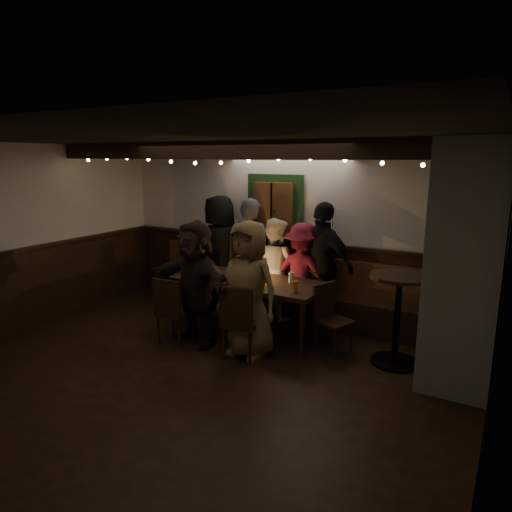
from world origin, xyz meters
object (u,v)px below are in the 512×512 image
Objects in this scene: high_top at (398,308)px; chair_near_left at (171,307)px; chair_near_right at (239,318)px; person_c at (275,268)px; person_b at (251,256)px; person_e at (323,265)px; person_f at (195,283)px; dining_table at (249,284)px; person_d at (302,274)px; chair_end at (329,313)px; person_a at (220,251)px; person_g at (248,289)px.

chair_near_left is at bearing -161.63° from high_top.
person_c is at bearing 102.18° from chair_near_right.
person_b and person_e have the same top height.
chair_near_left is 2.21m from person_e.
high_top is at bearing 26.68° from chair_near_right.
chair_near_right reaches higher than chair_near_left.
high_top is 0.67× the size of person_f.
high_top is at bearing 176.24° from person_c.
dining_table is at bearing 103.52° from person_c.
person_d is 0.83× the size of person_e.
person_c reaches higher than dining_table.
dining_table is 1.38× the size of person_c.
dining_table is 0.90m from person_b.
dining_table is 2.46× the size of chair_end.
person_a reaches higher than person_c.
dining_table is at bearing 124.99° from person_g.
chair_near_right is (0.37, -0.83, -0.17)m from dining_table.
person_b is 1.44m from person_f.
person_a reaches higher than person_g.
person_a is 1.08× the size of person_g.
chair_end is (1.83, 0.86, -0.02)m from chair_near_left.
chair_near_left is 1.75m from person_c.
high_top is (2.66, 0.88, 0.18)m from chair_near_left.
dining_table is 1.94× the size of high_top.
person_b is at bearing 116.03° from chair_near_right.
person_b is 1.64m from person_g.
person_b is (-0.41, 0.77, 0.21)m from dining_table.
high_top is 0.60× the size of person_b.
dining_table is at bearing 118.02° from person_b.
dining_table reaches higher than chair_end.
person_f is at bearing 42.28° from chair_near_left.
person_d is (0.46, -0.01, -0.02)m from person_c.
person_d is 1.37m from person_g.
person_g is (-0.10, -1.36, 0.10)m from person_d.
person_f is at bearing -120.96° from dining_table.
person_f is 0.79m from person_g.
person_a reaches higher than dining_table.
chair_end is at bearing 44.43° from chair_near_right.
dining_table is 1.30m from person_a.
chair_near_right is (1.00, 0.05, 0.02)m from chair_near_left.
person_g is at bearing -59.10° from dining_table.
chair_near_left is at bearing -163.50° from person_g.
person_b is (0.60, -0.01, -0.01)m from person_a.
person_f is at bearing 59.92° from person_d.
dining_table is 1.17× the size of person_e.
chair_end is at bearing 163.65° from person_c.
chair_near_right is 0.51× the size of person_a.
person_a is 0.60m from person_b.
person_e is (0.78, 0.77, 0.21)m from dining_table.
person_c reaches higher than chair_near_left.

